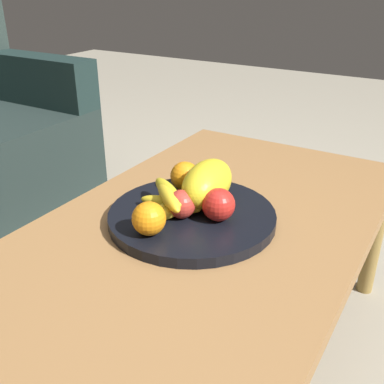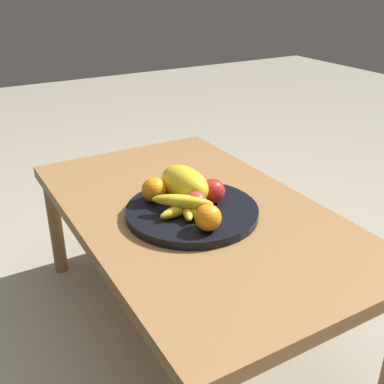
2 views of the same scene
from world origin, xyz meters
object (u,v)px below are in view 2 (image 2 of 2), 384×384
(orange_left, at_px, (154,190))
(apple_front, at_px, (213,191))
(fruit_bowl, at_px, (192,211))
(coffee_table, at_px, (195,221))
(apple_left, at_px, (196,203))
(banana_bunch, at_px, (184,205))
(orange_front, at_px, (208,218))
(melon_large_front, at_px, (185,184))

(orange_left, xyz_separation_m, apple_front, (-0.09, -0.14, 0.00))
(fruit_bowl, distance_m, apple_front, 0.08)
(coffee_table, bearing_deg, apple_left, 151.57)
(orange_left, xyz_separation_m, banana_bunch, (-0.11, -0.04, -0.01))
(orange_front, bearing_deg, melon_large_front, -10.35)
(apple_left, bearing_deg, orange_left, 28.76)
(apple_left, height_order, banana_bunch, apple_left)
(apple_left, distance_m, banana_bunch, 0.03)
(melon_large_front, height_order, apple_front, melon_large_front)
(coffee_table, distance_m, fruit_bowl, 0.07)
(coffee_table, bearing_deg, melon_large_front, 40.48)
(apple_front, bearing_deg, banana_bunch, 100.94)
(melon_large_front, distance_m, orange_left, 0.09)
(apple_front, distance_m, banana_bunch, 0.11)
(fruit_bowl, height_order, orange_left, orange_left)
(melon_large_front, relative_size, apple_left, 2.90)
(coffee_table, bearing_deg, orange_front, 161.24)
(fruit_bowl, relative_size, banana_bunch, 2.40)
(melon_large_front, bearing_deg, apple_left, 170.78)
(melon_large_front, distance_m, apple_front, 0.09)
(apple_front, relative_size, apple_left, 1.14)
(melon_large_front, relative_size, orange_left, 2.55)
(coffee_table, xyz_separation_m, banana_bunch, (-0.05, 0.07, 0.10))
(fruit_bowl, bearing_deg, orange_front, 168.47)
(melon_large_front, bearing_deg, orange_front, 169.65)
(melon_large_front, bearing_deg, coffee_table, -139.52)
(coffee_table, distance_m, banana_bunch, 0.13)
(fruit_bowl, height_order, melon_large_front, melon_large_front)
(apple_front, distance_m, apple_left, 0.08)
(melon_large_front, bearing_deg, apple_front, -133.59)
(orange_front, bearing_deg, coffee_table, -18.76)
(coffee_table, distance_m, orange_front, 0.20)
(orange_front, xyz_separation_m, banana_bunch, (0.11, 0.01, -0.01))
(melon_large_front, xyz_separation_m, apple_front, (-0.06, -0.06, -0.01))
(fruit_bowl, relative_size, orange_left, 5.24)
(coffee_table, relative_size, apple_left, 17.75)
(coffee_table, height_order, apple_front, apple_front)
(coffee_table, relative_size, orange_left, 15.60)
(melon_large_front, distance_m, apple_left, 0.09)
(fruit_bowl, relative_size, apple_front, 5.23)
(coffee_table, distance_m, orange_left, 0.16)
(orange_left, distance_m, apple_left, 0.14)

